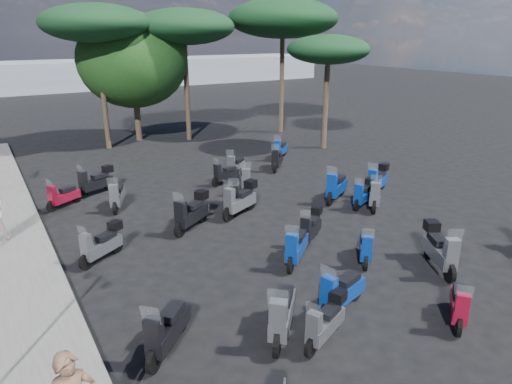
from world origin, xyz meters
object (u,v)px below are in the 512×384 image
scooter_13 (341,293)px  broadleaf_tree (133,60)px  scooter_15 (240,200)px  pine_3 (328,50)px  scooter_1 (167,330)px  scooter_26 (374,195)px  scooter_4 (63,196)px  scooter_19 (440,250)px  scooter_10 (191,213)px  scooter_8 (296,247)px  scooter_11 (117,196)px  scooter_7 (325,322)px  scooter_23 (225,175)px  pine_0 (184,27)px  scooter_3 (102,245)px  scooter_16 (245,180)px  scooter_29 (280,150)px  scooter_28 (336,187)px  scooter_17 (236,167)px  scooter_27 (377,180)px  scooter_21 (364,194)px  scooter_22 (277,160)px  pine_1 (283,19)px  scooter_20 (366,248)px  scooter_2 (282,315)px  pine_2 (96,24)px  scooter_5 (96,182)px  scooter_9 (233,195)px  scooter_18 (459,306)px

scooter_13 → broadleaf_tree: 19.97m
scooter_15 → pine_3: size_ratio=0.29×
scooter_1 → scooter_26: (9.22, 3.55, 0.00)m
scooter_4 → scooter_19: 12.66m
scooter_10 → pine_3: bearing=-93.1°
scooter_8 → scooter_10: 3.91m
scooter_11 → pine_3: pine_3 is taller
scooter_7 → scooter_1: bearing=41.0°
scooter_13 → scooter_23: scooter_13 is taller
pine_0 → scooter_23: bearing=-103.9°
scooter_11 → scooter_3: bearing=92.9°
scooter_16 → scooter_26: scooter_26 is taller
scooter_4 → scooter_29: (10.46, 1.43, 0.04)m
scooter_13 → scooter_28: 7.36m
scooter_17 → scooter_27: bearing=-179.8°
scooter_7 → scooter_13: 1.16m
scooter_21 → scooter_28: (-0.45, 0.99, 0.06)m
scooter_1 → pine_0: bearing=-68.9°
scooter_8 → scooter_22: 9.07m
scooter_10 → scooter_17: 5.63m
scooter_26 → pine_3: (4.27, 7.96, 4.64)m
scooter_26 → scooter_11: bearing=13.5°
pine_3 → pine_1: bearing=84.9°
scooter_20 → scooter_29: scooter_29 is taller
pine_0 → scooter_2: bearing=-108.0°
pine_1 → scooter_4: bearing=-154.4°
scooter_13 → pine_1: bearing=-46.8°
scooter_21 → scooter_1: bearing=89.4°
scooter_4 → pine_1: pine_1 is taller
scooter_21 → pine_1: 14.72m
scooter_21 → pine_1: size_ratio=0.18×
scooter_15 → pine_0: pine_0 is taller
scooter_11 → scooter_19: 10.77m
scooter_28 → pine_2: (-5.10, 12.78, 5.89)m
scooter_2 → scooter_4: 10.54m
scooter_5 → broadleaf_tree: size_ratio=0.22×
scooter_13 → scooter_16: bearing=-32.0°
scooter_29 → pine_3: 5.76m
scooter_4 → scooter_13: size_ratio=0.78×
broadleaf_tree → pine_1: 9.03m
scooter_8 → scooter_11: 7.30m
scooter_5 → scooter_11: 2.01m
scooter_19 → pine_3: pine_3 is taller
scooter_9 → scooter_28: 3.91m
scooter_28 → scooter_23: bearing=3.6°
broadleaf_tree → pine_2: 2.99m
scooter_9 → scooter_10: 2.17m
scooter_7 → pine_3: 17.37m
scooter_22 → scooter_18: bearing=116.7°
scooter_4 → scooter_28: (8.85, -4.60, 0.10)m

